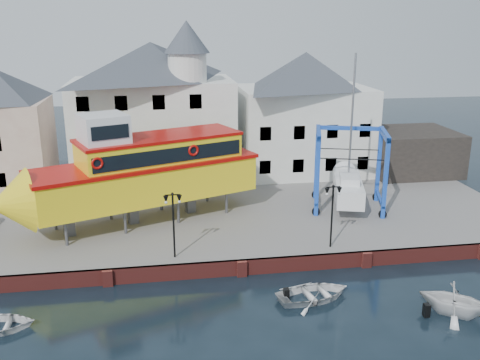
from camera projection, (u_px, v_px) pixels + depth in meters
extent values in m
plane|color=black|center=(242.00, 276.00, 32.79)|extent=(140.00, 140.00, 0.00)
cube|color=slate|center=(220.00, 208.00, 43.04)|extent=(44.00, 22.00, 1.00)
cube|color=maroon|center=(241.00, 267.00, 32.76)|extent=(44.00, 0.25, 1.00)
cube|color=maroon|center=(108.00, 278.00, 31.41)|extent=(0.60, 0.36, 1.00)
cube|color=maroon|center=(242.00, 269.00, 32.60)|extent=(0.60, 0.36, 1.00)
cube|color=maroon|center=(366.00, 260.00, 33.79)|extent=(0.60, 0.36, 1.00)
cube|color=beige|center=(1.00, 145.00, 45.74)|extent=(8.00, 7.00, 7.50)
cube|color=black|center=(0.00, 180.00, 43.17)|extent=(1.00, 0.08, 1.20)
cube|color=silver|center=(154.00, 130.00, 47.93)|extent=(14.00, 8.00, 9.00)
pyramid|color=#3C434C|center=(151.00, 61.00, 46.16)|extent=(14.00, 8.00, 3.20)
cube|color=black|center=(89.00, 176.00, 44.21)|extent=(1.00, 0.08, 1.20)
cube|color=black|center=(126.00, 175.00, 44.66)|extent=(1.00, 0.08, 1.20)
cube|color=black|center=(162.00, 173.00, 45.11)|extent=(1.00, 0.08, 1.20)
cube|color=black|center=(197.00, 172.00, 45.56)|extent=(1.00, 0.08, 1.20)
cube|color=black|center=(86.00, 141.00, 43.34)|extent=(1.00, 0.08, 1.20)
cube|color=black|center=(123.00, 140.00, 43.79)|extent=(1.00, 0.08, 1.20)
cube|color=black|center=(160.00, 138.00, 44.24)|extent=(1.00, 0.08, 1.20)
cube|color=black|center=(197.00, 137.00, 44.68)|extent=(1.00, 0.08, 1.20)
cube|color=black|center=(83.00, 104.00, 42.47)|extent=(1.00, 0.08, 1.20)
cube|color=black|center=(121.00, 103.00, 42.92)|extent=(1.00, 0.08, 1.20)
cube|color=black|center=(159.00, 102.00, 43.36)|extent=(1.00, 0.08, 1.20)
cube|color=black|center=(196.00, 101.00, 43.81)|extent=(1.00, 0.08, 1.20)
cylinder|color=silver|center=(187.00, 68.00, 44.45)|extent=(3.20, 3.20, 2.40)
cone|color=#3C434C|center=(187.00, 37.00, 43.73)|extent=(3.80, 3.80, 2.60)
cube|color=silver|center=(304.00, 130.00, 50.64)|extent=(12.00, 8.00, 8.00)
pyramid|color=#3C434C|center=(306.00, 70.00, 49.01)|extent=(12.00, 8.00, 3.20)
cube|color=black|center=(265.00, 167.00, 46.92)|extent=(1.00, 0.08, 1.20)
cube|color=black|center=(298.00, 166.00, 47.37)|extent=(1.00, 0.08, 1.20)
cube|color=black|center=(331.00, 164.00, 47.82)|extent=(1.00, 0.08, 1.20)
cube|color=black|center=(363.00, 163.00, 48.26)|extent=(1.00, 0.08, 1.20)
cube|color=black|center=(266.00, 134.00, 46.05)|extent=(1.00, 0.08, 1.20)
cube|color=black|center=(299.00, 133.00, 46.50)|extent=(1.00, 0.08, 1.20)
cube|color=black|center=(332.00, 131.00, 46.94)|extent=(1.00, 0.08, 1.20)
cube|color=black|center=(365.00, 130.00, 47.39)|extent=(1.00, 0.08, 1.20)
cube|color=black|center=(410.00, 151.00, 50.82)|extent=(8.00, 7.00, 4.00)
cylinder|color=black|center=(174.00, 227.00, 32.46)|extent=(0.12, 0.12, 4.00)
cube|color=black|center=(172.00, 195.00, 31.86)|extent=(0.90, 0.06, 0.06)
sphere|color=black|center=(172.00, 194.00, 31.84)|extent=(0.16, 0.16, 0.16)
cone|color=black|center=(166.00, 199.00, 31.88)|extent=(0.32, 0.32, 0.45)
sphere|color=white|center=(166.00, 202.00, 31.93)|extent=(0.18, 0.18, 0.18)
cone|color=black|center=(179.00, 199.00, 32.00)|extent=(0.32, 0.32, 0.45)
sphere|color=white|center=(179.00, 202.00, 32.05)|extent=(0.18, 0.18, 0.18)
cylinder|color=black|center=(332.00, 218.00, 33.95)|extent=(0.12, 0.12, 4.00)
cube|color=black|center=(333.00, 187.00, 33.35)|extent=(0.90, 0.06, 0.06)
sphere|color=black|center=(333.00, 186.00, 33.33)|extent=(0.16, 0.16, 0.16)
cone|color=black|center=(327.00, 191.00, 33.37)|extent=(0.32, 0.32, 0.45)
sphere|color=white|center=(327.00, 194.00, 33.42)|extent=(0.18, 0.18, 0.18)
cone|color=black|center=(339.00, 191.00, 33.49)|extent=(0.32, 0.32, 0.45)
sphere|color=white|center=(339.00, 193.00, 33.54)|extent=(0.18, 0.18, 0.18)
cylinder|color=#59595E|center=(66.00, 233.00, 34.47)|extent=(0.26, 0.26, 1.70)
cylinder|color=#59595E|center=(55.00, 218.00, 37.08)|extent=(0.26, 0.26, 1.70)
cylinder|color=#59595E|center=(125.00, 222.00, 36.40)|extent=(0.26, 0.26, 1.70)
cylinder|color=#59595E|center=(111.00, 208.00, 39.01)|extent=(0.26, 0.26, 1.70)
cylinder|color=#59595E|center=(178.00, 212.00, 38.33)|extent=(0.26, 0.26, 1.70)
cylinder|color=#59595E|center=(161.00, 199.00, 40.94)|extent=(0.26, 0.26, 1.70)
cylinder|color=#59595E|center=(226.00, 202.00, 40.26)|extent=(0.26, 0.26, 1.70)
cylinder|color=#59595E|center=(207.00, 191.00, 42.87)|extent=(0.26, 0.26, 1.70)
cube|color=#59595E|center=(69.00, 224.00, 36.05)|extent=(0.84, 0.78, 1.70)
cube|color=#59595E|center=(133.00, 212.00, 38.26)|extent=(0.84, 0.78, 1.70)
cube|color=#59595E|center=(190.00, 201.00, 40.46)|extent=(0.84, 0.78, 1.70)
cube|color=yellow|center=(146.00, 182.00, 38.20)|extent=(16.29, 9.85, 2.49)
cone|color=yellow|center=(10.00, 203.00, 33.73)|extent=(3.90, 4.91, 4.30)
cube|color=#AA0B06|center=(145.00, 163.00, 37.80)|extent=(16.68, 10.14, 0.25)
cube|color=yellow|center=(160.00, 151.00, 38.13)|extent=(11.93, 7.75, 1.81)
cube|color=black|center=(171.00, 156.00, 36.50)|extent=(10.11, 4.07, 1.02)
cube|color=black|center=(150.00, 145.00, 39.72)|extent=(10.11, 4.07, 1.02)
cube|color=#AA0B06|center=(159.00, 137.00, 37.83)|extent=(12.18, 7.94, 0.20)
cube|color=white|center=(103.00, 130.00, 35.63)|extent=(3.82, 3.82, 2.06)
cube|color=black|center=(110.00, 132.00, 34.37)|extent=(2.32, 0.97, 0.90)
torus|color=#AA0B06|center=(97.00, 163.00, 33.93)|extent=(0.79, 0.44, 0.79)
torus|color=#AA0B06|center=(193.00, 150.00, 37.24)|extent=(0.79, 0.44, 0.79)
cube|color=#0D37A2|center=(317.00, 177.00, 39.15)|extent=(0.37, 0.37, 6.04)
cylinder|color=black|center=(316.00, 211.00, 39.95)|extent=(0.64, 0.37, 0.60)
cube|color=#0D37A2|center=(317.00, 162.00, 42.97)|extent=(0.37, 0.37, 6.04)
cylinder|color=black|center=(315.00, 195.00, 43.76)|extent=(0.64, 0.37, 0.60)
cube|color=#0D37A2|center=(385.00, 179.00, 38.58)|extent=(0.37, 0.37, 6.04)
cylinder|color=black|center=(383.00, 214.00, 39.37)|extent=(0.64, 0.37, 0.60)
cube|color=#0D37A2|center=(379.00, 164.00, 42.39)|extent=(0.37, 0.37, 6.04)
cylinder|color=black|center=(376.00, 197.00, 43.18)|extent=(0.64, 0.37, 0.60)
cube|color=#0D37A2|center=(319.00, 133.00, 40.23)|extent=(1.48, 4.23, 0.42)
cube|color=#0D37A2|center=(316.00, 196.00, 41.69)|extent=(1.39, 4.21, 0.18)
cube|color=#0D37A2|center=(385.00, 134.00, 39.65)|extent=(1.48, 4.23, 0.42)
cube|color=#0D37A2|center=(380.00, 198.00, 41.12)|extent=(1.39, 4.21, 0.18)
cube|color=#0D37A2|center=(350.00, 128.00, 41.85)|extent=(5.06, 1.72, 0.30)
cube|color=white|center=(348.00, 189.00, 41.20)|extent=(3.69, 6.77, 1.38)
cone|color=white|center=(345.00, 175.00, 44.85)|extent=(2.29, 1.88, 1.99)
cube|color=#59595E|center=(347.00, 201.00, 41.49)|extent=(0.63, 1.55, 0.60)
cube|color=white|center=(349.00, 178.00, 40.52)|extent=(2.04, 2.87, 0.52)
cylinder|color=#99999E|center=(352.00, 118.00, 40.03)|extent=(0.20, 0.20, 9.50)
cube|color=black|center=(352.00, 159.00, 38.93)|extent=(4.44, 1.38, 0.05)
cube|color=black|center=(349.00, 149.00, 41.88)|extent=(4.44, 1.38, 0.05)
imported|color=white|center=(314.00, 299.00, 30.11)|extent=(4.76, 3.79, 0.88)
imported|color=white|center=(454.00, 314.00, 28.52)|extent=(4.88, 4.78, 1.95)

